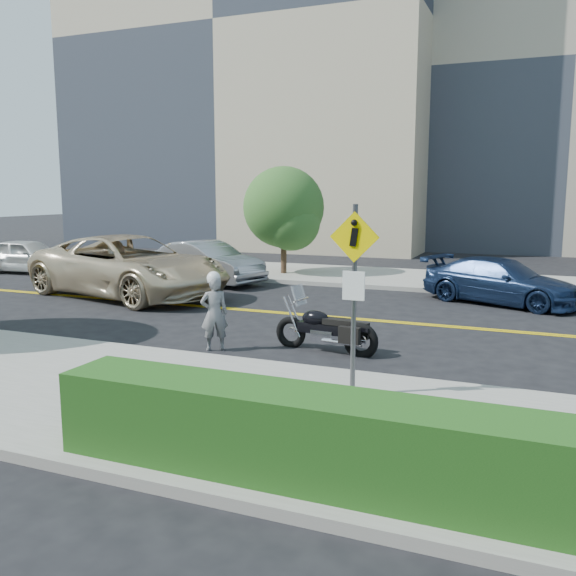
% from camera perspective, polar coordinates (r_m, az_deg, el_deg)
% --- Properties ---
extents(ground_plane, '(120.00, 120.00, 0.00)m').
position_cam_1_polar(ground_plane, '(17.05, -1.59, -2.27)').
color(ground_plane, black).
rests_on(ground_plane, ground).
extents(sidewalk_near, '(60.00, 5.00, 0.15)m').
position_cam_1_polar(sidewalk_near, '(10.83, -18.08, -8.97)').
color(sidewalk_near, '#9E9B91').
rests_on(sidewalk_near, ground_plane).
extents(sidewalk_far, '(60.00, 5.00, 0.15)m').
position_cam_1_polar(sidewalk_far, '(24.00, 5.67, 1.15)').
color(sidewalk_far, '#9E9B91').
rests_on(sidewalk_far, ground_plane).
extents(building_left, '(22.00, 14.00, 25.00)m').
position_cam_1_polar(building_left, '(41.90, -2.03, 21.63)').
color(building_left, tan).
rests_on(building_left, ground_plane).
extents(building_mid, '(18.00, 14.00, 20.00)m').
position_cam_1_polar(building_mid, '(41.84, 24.86, 17.37)').
color(building_mid, '#A39984').
rests_on(building_mid, ground_plane).
extents(hedge, '(9.00, 0.90, 1.00)m').
position_cam_1_polar(hedge, '(6.61, 14.08, -15.24)').
color(hedge, '#235619').
rests_on(hedge, sidewalk_near).
extents(pedestrian_sign, '(0.78, 0.08, 3.00)m').
position_cam_1_polar(pedestrian_sign, '(9.44, 6.19, 0.59)').
color(pedestrian_sign, '#4C4C51').
rests_on(pedestrian_sign, sidewalk_near).
extents(motorcyclist, '(0.69, 0.65, 1.69)m').
position_cam_1_polar(motorcyclist, '(12.92, -6.92, -2.18)').
color(motorcyclist, silver).
rests_on(motorcyclist, ground).
extents(motorcycle, '(2.31, 0.92, 1.37)m').
position_cam_1_polar(motorcycle, '(12.80, 3.57, -2.95)').
color(motorcycle, black).
rests_on(motorcycle, ground).
extents(suv, '(7.61, 4.83, 1.96)m').
position_cam_1_polar(suv, '(20.15, -14.66, 2.00)').
color(suv, beige).
rests_on(suv, ground).
extents(parked_car_white, '(4.28, 2.02, 1.42)m').
position_cam_1_polar(parked_car_white, '(27.40, -23.14, 2.78)').
color(parked_car_white, silver).
rests_on(parked_car_white, ground).
extents(parked_car_silver, '(4.94, 2.91, 1.54)m').
position_cam_1_polar(parked_car_silver, '(22.54, -7.63, 2.39)').
color(parked_car_silver, gray).
rests_on(parked_car_silver, ground).
extents(parked_car_blue, '(5.05, 3.47, 1.36)m').
position_cam_1_polar(parked_car_blue, '(19.33, 19.30, 0.60)').
color(parked_car_blue, '#1A2B4E').
rests_on(parked_car_blue, ground).
extents(tree_far_a, '(3.16, 3.16, 4.32)m').
position_cam_1_polar(tree_far_a, '(23.92, -0.41, 7.56)').
color(tree_far_a, '#382619').
rests_on(tree_far_a, ground).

